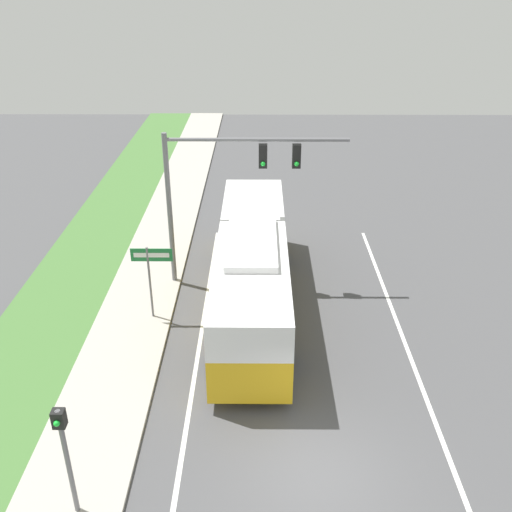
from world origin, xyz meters
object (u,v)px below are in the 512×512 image
object	(u,v)px
bus	(252,265)
signal_gantry	(223,178)
street_sign	(151,268)
pedestrian_signal	(65,446)

from	to	relation	value
bus	signal_gantry	distance (m)	3.52
bus	signal_gantry	bearing A→B (deg)	120.39
bus	signal_gantry	size ratio (longest dim) A/B	1.71
signal_gantry	street_sign	world-z (taller)	signal_gantry
signal_gantry	street_sign	size ratio (longest dim) A/B	2.34
signal_gantry	pedestrian_signal	distance (m)	11.91
bus	street_sign	xyz separation A→B (m)	(-3.62, -0.86, 0.33)
bus	signal_gantry	xyz separation A→B (m)	(-1.12, 1.91, 2.74)
signal_gantry	pedestrian_signal	xyz separation A→B (m)	(-2.98, -11.28, -2.37)
pedestrian_signal	street_sign	distance (m)	8.53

